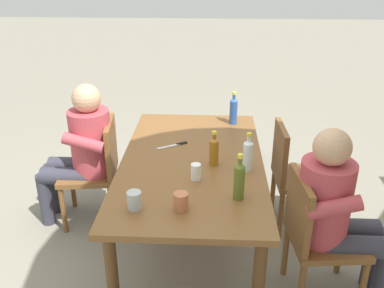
% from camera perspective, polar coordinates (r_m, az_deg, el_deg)
% --- Properties ---
extents(ground_plane, '(24.00, 24.00, 0.00)m').
position_cam_1_polar(ground_plane, '(3.34, 0.00, -14.03)').
color(ground_plane, gray).
extents(dining_table, '(1.75, 0.97, 0.77)m').
position_cam_1_polar(dining_table, '(2.96, 0.00, -3.65)').
color(dining_table, brown).
rests_on(dining_table, ground_plane).
extents(chair_far_right, '(0.48, 0.48, 0.87)m').
position_cam_1_polar(chair_far_right, '(2.80, 16.14, -11.29)').
color(chair_far_right, brown).
rests_on(chair_far_right, ground_plane).
extents(chair_near_left, '(0.49, 0.49, 0.87)m').
position_cam_1_polar(chair_near_left, '(3.52, -12.52, -2.95)').
color(chair_near_left, brown).
rests_on(chair_near_left, ground_plane).
extents(chair_far_left, '(0.45, 0.45, 0.87)m').
position_cam_1_polar(chair_far_left, '(3.46, 13.44, -3.63)').
color(chair_far_left, brown).
rests_on(chair_far_left, ground_plane).
extents(person_in_white_shirt, '(0.47, 0.62, 1.18)m').
position_cam_1_polar(person_in_white_shirt, '(2.74, 18.75, -8.29)').
color(person_in_white_shirt, '#B7424C').
rests_on(person_in_white_shirt, ground_plane).
extents(person_in_plaid_shirt, '(0.47, 0.62, 1.18)m').
position_cam_1_polar(person_in_plaid_shirt, '(3.48, -14.54, -0.52)').
color(person_in_plaid_shirt, '#B7424C').
rests_on(person_in_plaid_shirt, ground_plane).
extents(bottle_clear, '(0.06, 0.06, 0.26)m').
position_cam_1_polar(bottle_clear, '(2.76, 7.50, -1.38)').
color(bottle_clear, white).
rests_on(bottle_clear, dining_table).
extents(bottle_olive, '(0.06, 0.06, 0.28)m').
position_cam_1_polar(bottle_olive, '(2.44, 6.34, -4.78)').
color(bottle_olive, '#566623').
rests_on(bottle_olive, dining_table).
extents(bottle_blue, '(0.06, 0.06, 0.27)m').
position_cam_1_polar(bottle_blue, '(3.51, 5.59, 4.54)').
color(bottle_blue, '#2D56A3').
rests_on(bottle_blue, dining_table).
extents(bottle_amber, '(0.06, 0.06, 0.24)m').
position_cam_1_polar(bottle_amber, '(2.82, 2.96, -0.88)').
color(bottle_amber, '#996019').
rests_on(bottle_amber, dining_table).
extents(cup_steel, '(0.08, 0.08, 0.10)m').
position_cam_1_polar(cup_steel, '(2.39, -7.74, -7.50)').
color(cup_steel, '#B2B7BC').
rests_on(cup_steel, dining_table).
extents(cup_terracotta, '(0.08, 0.08, 0.10)m').
position_cam_1_polar(cup_terracotta, '(2.37, -1.50, -7.71)').
color(cup_terracotta, '#BC6B47').
rests_on(cup_terracotta, dining_table).
extents(cup_white, '(0.06, 0.06, 0.10)m').
position_cam_1_polar(cup_white, '(2.66, 0.53, -3.75)').
color(cup_white, white).
rests_on(cup_white, dining_table).
extents(table_knife, '(0.14, 0.22, 0.01)m').
position_cam_1_polar(table_knife, '(3.13, -2.36, -0.14)').
color(table_knife, silver).
rests_on(table_knife, dining_table).
extents(backpack_by_near_side, '(0.31, 0.22, 0.45)m').
position_cam_1_polar(backpack_by_near_side, '(4.46, 6.14, -0.26)').
color(backpack_by_near_side, black).
rests_on(backpack_by_near_side, ground_plane).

